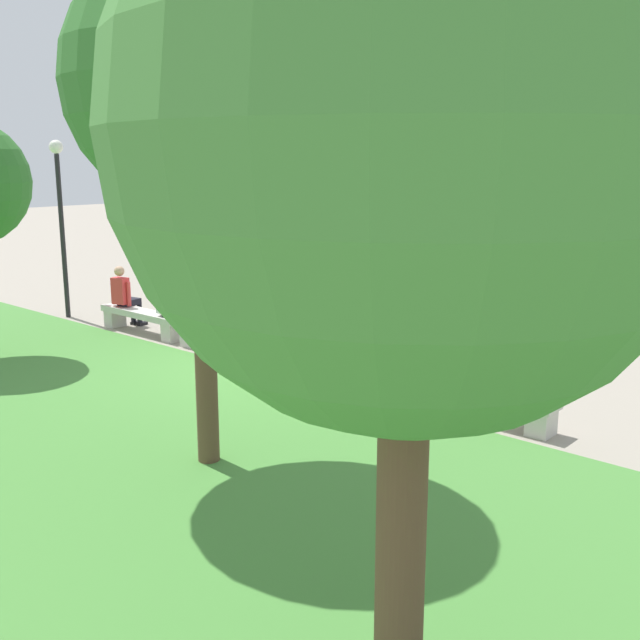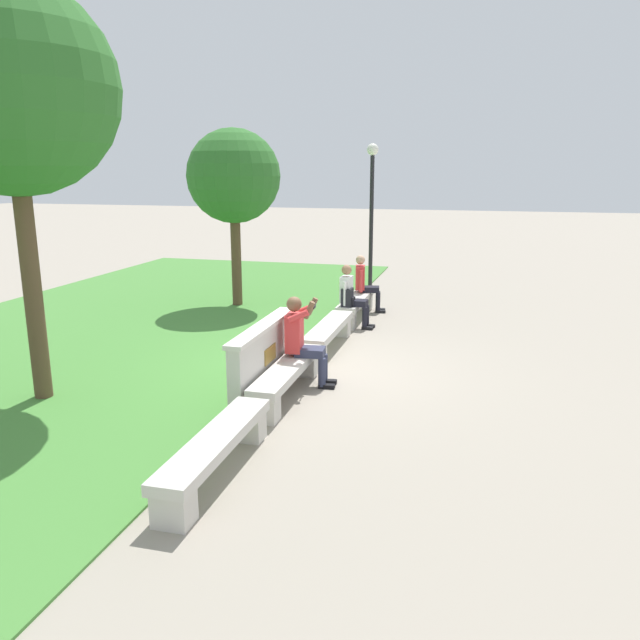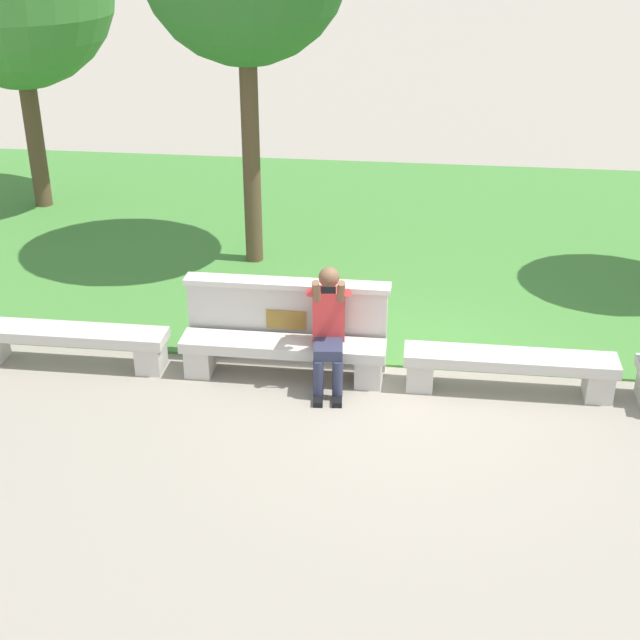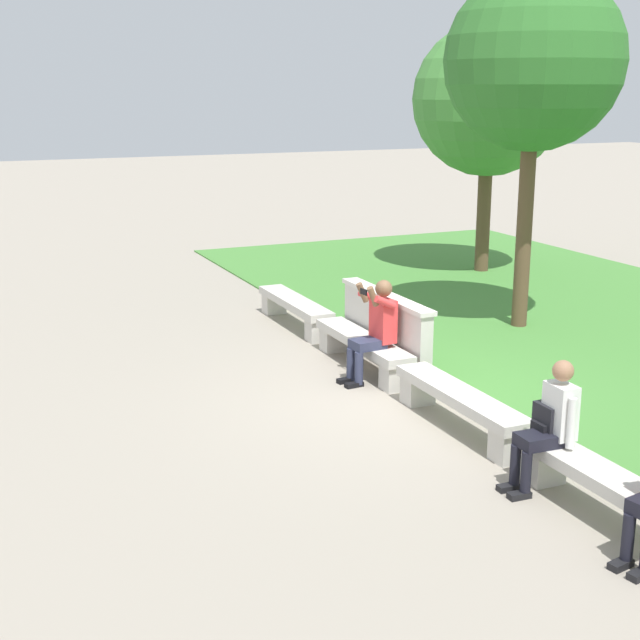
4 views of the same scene
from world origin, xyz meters
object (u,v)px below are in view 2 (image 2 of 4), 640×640
Objects in this scene: person_distant at (352,294)px; person_photographer at (302,336)px; bench_far at (356,304)px; backpack at (348,297)px; bench_main at (216,448)px; tree_behind_wall at (10,89)px; person_companion at (365,282)px; tree_right_background at (234,177)px; bench_mid at (329,332)px; lamp_post at (372,197)px; bench_near at (287,375)px.

person_photographer is at bearing -179.82° from person_distant.
backpack reaches higher than bench_far.
bench_main is 5.16m from tree_behind_wall.
person_photographer is 4.97m from person_companion.
tree_right_background is (6.30, -0.33, -1.13)m from tree_behind_wall.
person_photographer is at bearing -177.68° from bench_mid.
person_photographer is (-4.33, -0.08, 0.43)m from bench_far.
tree_behind_wall reaches higher than bench_main.
person_distant is at bearing -0.59° from bench_main.
bench_mid is 1.00× the size of bench_far.
person_companion is 3.72m from tree_right_background.
lamp_post is at bearing 0.84° from bench_main.
lamp_post reaches higher than bench_near.
tree_right_background is at bearing 79.76° from bench_far.
bench_far is at bearing 0.00° from bench_mid.
tree_behind_wall is at bearing 152.77° from person_companion.
bench_mid is 5.33m from lamp_post.
bench_near is 0.60× the size of lamp_post.
bench_near is at bearing -178.89° from lamp_post.
tree_right_background reaches higher than person_companion.
lamp_post reaches higher than person_companion.
bench_main and bench_mid have the same top height.
bench_mid is 3.08m from person_companion.
lamp_post is at bearing 6.46° from person_companion.
person_distant is (6.45, -0.07, 0.36)m from bench_main.
person_photographer is 0.24× the size of tree_behind_wall.
bench_near and bench_far have the same top height.
person_companion is (7.89, -0.06, 0.36)m from bench_main.
backpack is (-1.53, 0.05, -0.05)m from person_companion.
bench_main is 9.95m from lamp_post.
bench_mid is at bearing 177.65° from person_distant.
backpack is 0.12× the size of lamp_post.
person_distant is (3.53, 0.01, -0.06)m from person_photographer.
person_distant is at bearing -176.35° from lamp_post.
backpack is at bearing -0.42° from bench_mid.
bench_near is 1.00× the size of bench_mid.
bench_near is at bearing 179.32° from person_companion.
bench_main is at bearing 179.53° from person_companion.
bench_mid is at bearing 0.00° from bench_near.
person_photographer is at bearing -178.98° from bench_far.
person_companion reaches higher than bench_near.
lamp_post is at bearing 2.61° from backpack.
bench_main is 1.00× the size of bench_far.
bench_mid and bench_far have the same top height.
person_distant is 0.23× the size of tree_behind_wall.
tree_right_background reaches higher than bench_main.
lamp_post is (2.47, 0.14, 2.12)m from bench_far.
bench_mid is 0.56× the size of tree_right_background.
person_companion reaches higher than bench_far.
bench_far is 0.94m from backpack.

